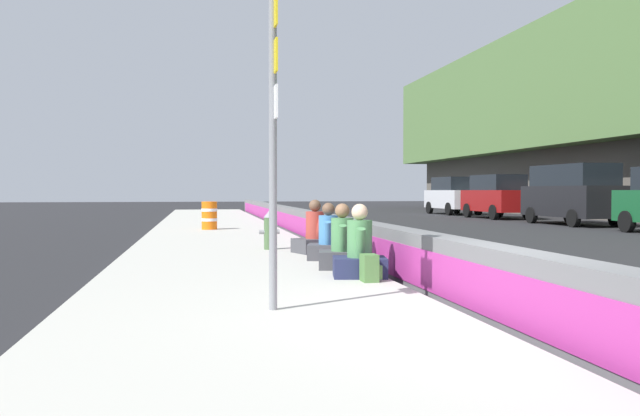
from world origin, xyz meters
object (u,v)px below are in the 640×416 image
construction_barrel (209,215)px  backpack (370,268)px  route_sign_post (273,122)px  parked_car_far (453,195)px  seated_person_rear (328,242)px  seated_person_far (315,236)px  parked_car_fourth (572,193)px  seated_person_foreground (360,254)px  fire_hydrant (269,230)px  seated_person_middle (342,248)px  parked_car_midline (497,196)px

construction_barrel → backpack: bearing=-171.1°
route_sign_post → parked_car_far: bearing=-25.2°
construction_barrel → seated_person_rear: bearing=-168.5°
seated_person_far → backpack: seated_person_far is taller
seated_person_far → construction_barrel: 9.18m
seated_person_rear → parked_car_fourth: 18.64m
route_sign_post → seated_person_foreground: bearing=-32.3°
parked_car_fourth → parked_car_far: parked_car_fourth is taller
seated_person_foreground → seated_person_far: seated_person_far is taller
seated_person_foreground → seated_person_rear: seated_person_foreground is taller
backpack → construction_barrel: (13.46, 2.10, 0.28)m
backpack → fire_hydrant: bearing=9.2°
fire_hydrant → parked_car_fourth: bearing=-52.4°
fire_hydrant → seated_person_middle: (-3.85, -0.84, -0.10)m
backpack → parked_car_midline: (22.91, -12.88, 0.85)m
seated_person_rear → parked_car_midline: parked_car_midline is taller
construction_barrel → parked_car_fourth: parked_car_fourth is taller
parked_car_far → parked_car_midline: bearing=180.0°
fire_hydrant → parked_car_midline: size_ratio=0.18×
fire_hydrant → backpack: bearing=-170.8°
route_sign_post → backpack: size_ratio=9.00×
route_sign_post → seated_person_far: bearing=-13.9°
seated_person_rear → parked_car_fourth: size_ratio=0.21×
construction_barrel → parked_car_fourth: (2.85, -15.26, 0.73)m
fire_hydrant → seated_person_foreground: bearing=-170.1°
route_sign_post → construction_barrel: bearing=1.7°
parked_car_fourth → parked_car_midline: parked_car_fourth is taller
route_sign_post → seated_person_middle: (3.67, -1.59, -1.75)m
seated_person_rear → seated_person_far: seated_person_far is taller
seated_person_rear → seated_person_far: 1.38m
parked_car_fourth → parked_car_far: 12.60m
fire_hydrant → parked_car_far: bearing=-30.5°
seated_person_far → backpack: (-4.52, -0.02, -0.16)m
fire_hydrant → route_sign_post: bearing=174.3°
seated_person_rear → parked_car_midline: bearing=-33.1°
seated_person_foreground → route_sign_post: bearing=147.7°
seated_person_middle → parked_car_far: (27.25, -12.94, 0.70)m
seated_person_far → route_sign_post: bearing=166.1°
route_sign_post → seated_person_foreground: 3.49m
seated_person_foreground → construction_barrel: bearing=9.1°
seated_person_middle → parked_car_far: 30.17m
route_sign_post → seated_person_middle: 4.36m
backpack → parked_car_fourth: bearing=-38.9°
seated_person_rear → construction_barrel: bearing=11.5°
route_sign_post → seated_person_foreground: (2.55, -1.62, -1.74)m
seated_person_far → parked_car_fourth: parked_car_fourth is taller
seated_person_rear → backpack: seated_person_rear is taller
seated_person_middle → seated_person_far: seated_person_far is taller
seated_person_middle → route_sign_post: bearing=156.6°
seated_person_middle → parked_car_fourth: bearing=-42.0°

